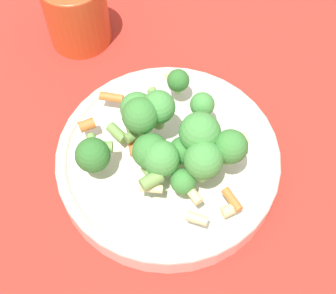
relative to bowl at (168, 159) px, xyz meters
The scene contains 4 objects.
ground_plane 0.02m from the bowl, ahead, with size 3.00×3.00×0.00m, color #B72D23.
bowl is the anchor object (origin of this frame).
pasta_salad 0.06m from the bowl, 140.80° to the right, with size 0.18×0.23×0.08m.
cup 0.26m from the bowl, 74.88° to the left, with size 0.09×0.09×0.10m.
Camera 1 is at (-0.20, -0.20, 0.51)m, focal length 50.00 mm.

